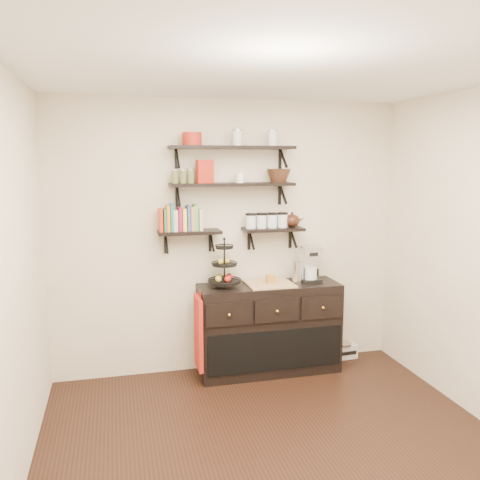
# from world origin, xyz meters

# --- Properties ---
(floor) EXTENTS (3.50, 3.50, 0.00)m
(floor) POSITION_xyz_m (0.00, 0.00, 0.00)
(floor) COLOR black
(floor) RESTS_ON ground
(ceiling) EXTENTS (3.50, 3.50, 0.02)m
(ceiling) POSITION_xyz_m (0.00, 0.00, 2.70)
(ceiling) COLOR white
(ceiling) RESTS_ON back_wall
(back_wall) EXTENTS (3.50, 0.02, 2.70)m
(back_wall) POSITION_xyz_m (0.00, 1.75, 1.35)
(back_wall) COLOR #F3E7CE
(back_wall) RESTS_ON ground
(left_wall) EXTENTS (0.02, 3.50, 2.70)m
(left_wall) POSITION_xyz_m (-1.75, 0.00, 1.35)
(left_wall) COLOR #F3E7CE
(left_wall) RESTS_ON ground
(shelf_top) EXTENTS (1.20, 0.27, 0.23)m
(shelf_top) POSITION_xyz_m (0.00, 1.62, 2.23)
(shelf_top) COLOR black
(shelf_top) RESTS_ON back_wall
(shelf_mid) EXTENTS (1.20, 0.27, 0.23)m
(shelf_mid) POSITION_xyz_m (0.00, 1.62, 1.88)
(shelf_mid) COLOR black
(shelf_mid) RESTS_ON back_wall
(shelf_low_left) EXTENTS (0.60, 0.25, 0.23)m
(shelf_low_left) POSITION_xyz_m (-0.42, 1.63, 1.43)
(shelf_low_left) COLOR black
(shelf_low_left) RESTS_ON back_wall
(shelf_low_right) EXTENTS (0.60, 0.25, 0.23)m
(shelf_low_right) POSITION_xyz_m (0.42, 1.63, 1.43)
(shelf_low_right) COLOR black
(shelf_low_right) RESTS_ON back_wall
(cookbooks) EXTENTS (0.40, 0.15, 0.26)m
(cookbooks) POSITION_xyz_m (-0.49, 1.63, 1.57)
(cookbooks) COLOR red
(cookbooks) RESTS_ON shelf_low_left
(glass_canisters) EXTENTS (0.43, 0.10, 0.13)m
(glass_canisters) POSITION_xyz_m (0.36, 1.63, 1.51)
(glass_canisters) COLOR silver
(glass_canisters) RESTS_ON shelf_low_right
(sideboard) EXTENTS (1.40, 0.50, 0.92)m
(sideboard) POSITION_xyz_m (0.35, 1.51, 0.45)
(sideboard) COLOR black
(sideboard) RESTS_ON floor
(fruit_stand) EXTENTS (0.32, 0.32, 0.46)m
(fruit_stand) POSITION_xyz_m (-0.10, 1.52, 1.06)
(fruit_stand) COLOR black
(fruit_stand) RESTS_ON sideboard
(candle) EXTENTS (0.08, 0.08, 0.08)m
(candle) POSITION_xyz_m (0.36, 1.51, 0.96)
(candle) COLOR #A36C25
(candle) RESTS_ON sideboard
(coffee_maker) EXTENTS (0.22, 0.21, 0.37)m
(coffee_maker) POSITION_xyz_m (0.78, 1.54, 1.07)
(coffee_maker) COLOR black
(coffee_maker) RESTS_ON sideboard
(thermal_carafe) EXTENTS (0.11, 0.11, 0.22)m
(thermal_carafe) POSITION_xyz_m (0.64, 1.49, 1.01)
(thermal_carafe) COLOR silver
(thermal_carafe) RESTS_ON sideboard
(apron) EXTENTS (0.04, 0.30, 0.70)m
(apron) POSITION_xyz_m (-0.38, 1.41, 0.50)
(apron) COLOR #9D2711
(apron) RESTS_ON sideboard
(radio) EXTENTS (0.30, 0.20, 0.17)m
(radio) POSITION_xyz_m (1.23, 1.64, 0.09)
(radio) COLOR silver
(radio) RESTS_ON floor
(recipe_box) EXTENTS (0.17, 0.10, 0.22)m
(recipe_box) POSITION_xyz_m (-0.26, 1.61, 2.01)
(recipe_box) COLOR #A82313
(recipe_box) RESTS_ON shelf_mid
(walnut_bowl) EXTENTS (0.24, 0.24, 0.13)m
(walnut_bowl) POSITION_xyz_m (0.47, 1.61, 1.96)
(walnut_bowl) COLOR black
(walnut_bowl) RESTS_ON shelf_mid
(ramekins) EXTENTS (0.09, 0.09, 0.10)m
(ramekins) POSITION_xyz_m (0.08, 1.61, 1.95)
(ramekins) COLOR white
(ramekins) RESTS_ON shelf_mid
(teapot) EXTENTS (0.22, 0.18, 0.15)m
(teapot) POSITION_xyz_m (0.62, 1.63, 1.53)
(teapot) COLOR #351B10
(teapot) RESTS_ON shelf_low_right
(red_pot) EXTENTS (0.18, 0.18, 0.12)m
(red_pot) POSITION_xyz_m (-0.38, 1.61, 2.31)
(red_pot) COLOR #A82313
(red_pot) RESTS_ON shelf_top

